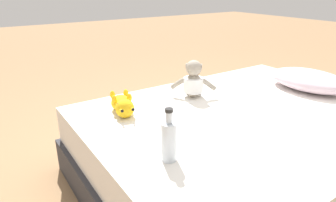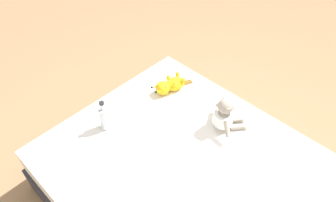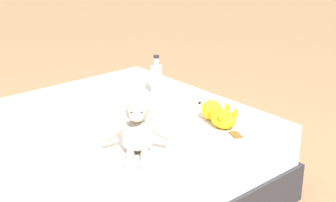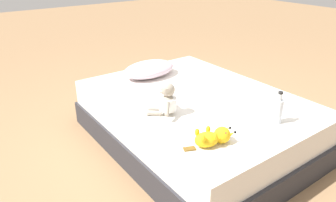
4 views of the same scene
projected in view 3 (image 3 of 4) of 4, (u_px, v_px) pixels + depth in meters
bed at (75, 172)px, 2.29m from camera, size 1.35×1.81×0.41m
plush_monkey at (137, 132)px, 1.98m from camera, size 0.25×0.26×0.24m
plush_yellow_creature at (218, 115)px, 2.29m from camera, size 0.33×0.16×0.10m
glass_bottle at (157, 79)px, 2.68m from camera, size 0.06×0.06×0.22m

